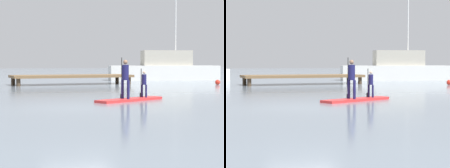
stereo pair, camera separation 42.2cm
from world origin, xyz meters
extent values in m
plane|color=slate|center=(0.00, 0.00, 0.00)|extent=(240.00, 240.00, 0.00)
cube|color=red|center=(2.66, 1.74, 0.05)|extent=(3.24, 1.88, 0.10)
cube|color=red|center=(4.19, 2.37, 0.05)|extent=(0.41, 0.55, 0.09)
cylinder|color=#19194C|center=(2.37, 1.79, 0.47)|extent=(0.11, 0.11, 0.75)
cylinder|color=#19194C|center=(2.50, 1.49, 0.47)|extent=(0.11, 0.11, 0.75)
cylinder|color=#19194C|center=(2.43, 1.64, 1.16)|extent=(0.36, 0.36, 0.62)
sphere|color=#8C664C|center=(2.43, 1.64, 1.58)|extent=(0.18, 0.18, 0.18)
cylinder|color=black|center=(2.36, 1.84, 0.93)|extent=(0.03, 0.03, 1.66)
cube|color=black|center=(2.36, 1.84, 0.19)|extent=(0.08, 0.14, 0.18)
cylinder|color=#19194C|center=(3.43, 2.18, 0.36)|extent=(0.08, 0.08, 0.53)
cylinder|color=#19194C|center=(3.52, 1.97, 0.36)|extent=(0.08, 0.08, 0.53)
cylinder|color=#19194C|center=(3.47, 2.07, 0.85)|extent=(0.25, 0.25, 0.44)
sphere|color=beige|center=(3.47, 2.07, 1.15)|extent=(0.13, 0.13, 0.13)
cylinder|color=black|center=(3.41, 2.23, 0.70)|extent=(0.03, 0.03, 1.21)
cube|color=black|center=(3.41, 2.23, 0.19)|extent=(0.08, 0.14, 0.18)
cube|color=silver|center=(14.25, 20.55, 0.67)|extent=(10.16, 5.46, 1.33)
cube|color=#B2AD9E|center=(14.52, 20.48, 2.01)|extent=(4.81, 3.40, 1.36)
cylinder|color=silver|center=(15.36, 20.24, 5.54)|extent=(0.12, 0.12, 5.69)
cube|color=brown|center=(4.32, 15.91, 0.60)|extent=(8.65, 2.91, 0.18)
cylinder|color=#473828|center=(0.29, 14.75, 0.35)|extent=(0.28, 0.28, 0.69)
cylinder|color=#473828|center=(0.29, 17.06, 0.35)|extent=(0.28, 0.28, 0.69)
cylinder|color=#473828|center=(8.34, 14.75, 0.35)|extent=(0.28, 0.28, 0.69)
cylinder|color=#473828|center=(8.34, 17.06, 0.35)|extent=(0.28, 0.28, 0.69)
sphere|color=red|center=(13.90, 11.65, 0.18)|extent=(0.36, 0.36, 0.36)
camera|label=1|loc=(-4.40, -14.31, 1.52)|focal=69.40mm
camera|label=2|loc=(-4.01, -14.46, 1.52)|focal=69.40mm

